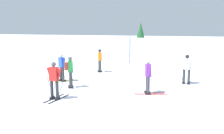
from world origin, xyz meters
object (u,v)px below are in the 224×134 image
Objects in this scene: skier_purple at (148,75)px; trail_marker_pole at (130,50)px; skier_green at (70,70)px; skier_red at (54,80)px; skier_blue at (62,67)px; skier_white at (187,68)px; skier_orange at (100,60)px; conifer_far_left at (141,37)px.

trail_marker_pole reaches higher than skier_purple.
skier_red is (0.70, -2.09, -0.04)m from skier_green.
skier_white is at bearing 21.12° from skier_blue.
skier_orange is 1.00× the size of skier_red.
skier_green is (-4.10, -0.70, 0.04)m from skier_purple.
skier_green and skier_blue have the same top height.
skier_white is at bearing -46.17° from trail_marker_pole.
skier_purple and skier_red have the same top height.
skier_blue is 14.21m from conifer_far_left.
skier_green is (1.04, -5.02, 0.04)m from skier_orange.
skier_orange is 0.67× the size of trail_marker_pole.
trail_marker_pole is (-4.92, 9.52, 0.36)m from skier_purple.
skier_purple is 5.55m from skier_blue.
trail_marker_pole is (-1.52, 12.31, 0.36)m from skier_red.
trail_marker_pole is (0.62, 9.09, 0.36)m from skier_blue.
conifer_far_left is at bearing 93.48° from skier_orange.
trail_marker_pole reaches higher than skier_red.
skier_orange is 6.54m from skier_white.
skier_orange is 1.00× the size of skier_blue.
skier_purple is 1.00× the size of skier_blue.
conifer_far_left reaches higher than skier_red.
skier_red is 0.44× the size of conifer_far_left.
skier_blue is at bearing 175.55° from skier_purple.
skier_blue is 1.00× the size of skier_white.
trail_marker_pole reaches higher than skier_white.
skier_red is at bearing -71.43° from skier_green.
skier_purple and skier_blue have the same top height.
conifer_far_left is at bearing 99.45° from trail_marker_pole.
skier_orange is 7.32m from skier_red.
skier_green is 2.20m from skier_red.
trail_marker_pole is 5.22m from conifer_far_left.
skier_white is (5.38, 3.77, -0.04)m from skier_green.
skier_white is at bearing -58.55° from conifer_far_left.
skier_purple is 1.00× the size of skier_white.
conifer_far_left is at bearing 97.76° from skier_red.
skier_blue is at bearing -95.90° from skier_orange.
skier_orange and skier_white have the same top height.
skier_red is 17.58m from conifer_far_left.
conifer_far_left is (-5.76, 14.57, 1.37)m from skier_purple.
skier_white is 0.44× the size of conifer_far_left.
skier_purple is at bearing -4.45° from skier_blue.
skier_blue is at bearing 123.60° from skier_red.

